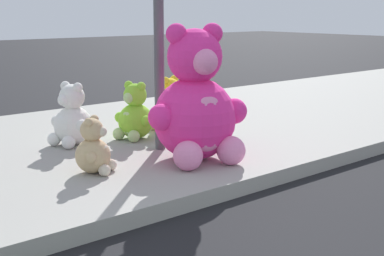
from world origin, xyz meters
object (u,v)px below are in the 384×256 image
object	(u,v)px
plush_lime	(134,116)
plush_white	(72,120)
plush_yellow	(169,108)
plush_teal	(210,121)
plush_pink_large	(196,107)
plush_tan	(94,150)

from	to	relation	value
plush_lime	plush_white	distance (m)	0.75
plush_lime	plush_yellow	distance (m)	0.62
plush_teal	plush_yellow	size ratio (longest dim) A/B	0.79
plush_pink_large	plush_yellow	xyz separation A→B (m)	(0.64, 1.31, -0.28)
plush_lime	plush_tan	bearing A→B (deg)	-139.06
plush_pink_large	plush_tan	world-z (taller)	plush_pink_large
plush_tan	plush_pink_large	bearing A→B (deg)	-13.90
plush_tan	plush_yellow	bearing A→B (deg)	32.14
plush_tan	plush_white	bearing A→B (deg)	72.87
plush_yellow	plush_tan	world-z (taller)	plush_yellow
plush_tan	plush_teal	bearing A→B (deg)	10.37
plush_lime	plush_yellow	bearing A→B (deg)	11.88
plush_white	plush_tan	bearing A→B (deg)	-107.13
plush_lime	plush_tan	xyz separation A→B (m)	(-1.06, -0.92, -0.06)
plush_teal	plush_yellow	bearing A→B (deg)	93.97
plush_pink_large	plush_yellow	distance (m)	1.48
plush_teal	plush_yellow	xyz separation A→B (m)	(-0.05, 0.74, 0.06)
plush_white	plush_yellow	world-z (taller)	plush_white
plush_lime	plush_yellow	size ratio (longest dim) A/B	0.99
plush_lime	plush_tan	size ratio (longest dim) A/B	1.26
plush_teal	plush_white	bearing A→B (deg)	149.44
plush_lime	plush_teal	size ratio (longest dim) A/B	1.25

